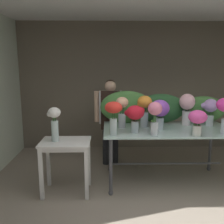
% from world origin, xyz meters
% --- Properties ---
extents(ground_plane, '(7.14, 7.14, 0.00)m').
position_xyz_m(ground_plane, '(0.00, 1.62, 0.00)').
color(ground_plane, gray).
extents(wall_back, '(5.05, 0.12, 2.71)m').
position_xyz_m(wall_back, '(0.00, 3.25, 1.36)').
color(wall_back, '#706656').
rests_on(wall_back, ground).
extents(display_table_glass, '(1.94, 1.00, 0.87)m').
position_xyz_m(display_table_glass, '(0.31, 1.52, 0.74)').
color(display_table_glass, '#A8C9BF').
rests_on(display_table_glass, ground).
extents(side_table_white, '(0.69, 0.50, 0.77)m').
position_xyz_m(side_table_white, '(-1.19, 1.22, 0.65)').
color(side_table_white, white).
rests_on(side_table_white, ground).
extents(florist, '(0.58, 0.24, 1.56)m').
position_xyz_m(florist, '(-0.54, 2.24, 0.96)').
color(florist, '#232328').
rests_on(florist, ground).
extents(foliage_backdrop, '(2.09, 0.27, 0.54)m').
position_xyz_m(foliage_backdrop, '(0.29, 1.90, 1.11)').
color(foliage_backdrop, '#477F3D').
rests_on(foliage_backdrop, display_table_glass).
extents(vase_rosy_anemones, '(0.20, 0.20, 0.47)m').
position_xyz_m(vase_rosy_anemones, '(0.04, 1.14, 1.16)').
color(vase_rosy_anemones, silver).
rests_on(vase_rosy_anemones, display_table_glass).
extents(vase_blush_peonies, '(0.25, 0.25, 0.51)m').
position_xyz_m(vase_blush_peonies, '(0.67, 1.74, 1.17)').
color(vase_blush_peonies, silver).
rests_on(vase_blush_peonies, display_table_glass).
extents(vase_crimson_hydrangea, '(0.29, 0.26, 0.39)m').
position_xyz_m(vase_crimson_hydrangea, '(-0.20, 1.31, 1.13)').
color(vase_crimson_hydrangea, silver).
rests_on(vase_crimson_hydrangea, display_table_glass).
extents(vase_scarlet_roses, '(0.24, 0.24, 0.47)m').
position_xyz_m(vase_scarlet_roses, '(-0.52, 1.19, 1.18)').
color(vase_scarlet_roses, silver).
rests_on(vase_scarlet_roses, display_table_glass).
extents(vase_violet_stock, '(0.28, 0.28, 0.45)m').
position_xyz_m(vase_violet_stock, '(0.18, 1.47, 1.15)').
color(vase_violet_stock, silver).
rests_on(vase_violet_stock, display_table_glass).
extents(vase_fuchsia_dahlias, '(0.25, 0.25, 0.36)m').
position_xyz_m(vase_fuchsia_dahlias, '(0.62, 1.12, 1.09)').
color(vase_fuchsia_dahlias, silver).
rests_on(vase_fuchsia_dahlias, display_table_glass).
extents(vase_lilac_snapdragons, '(0.25, 0.21, 0.44)m').
position_xyz_m(vase_lilac_snapdragons, '(1.01, 1.66, 1.14)').
color(vase_lilac_snapdragons, silver).
rests_on(vase_lilac_snapdragons, display_table_glass).
extents(vase_peach_ranunculus, '(0.19, 0.19, 0.48)m').
position_xyz_m(vase_peach_ranunculus, '(-0.37, 1.59, 1.15)').
color(vase_peach_ranunculus, silver).
rests_on(vase_peach_ranunculus, display_table_glass).
extents(vase_sunset_tulips, '(0.23, 0.22, 0.49)m').
position_xyz_m(vase_sunset_tulips, '(-0.02, 1.63, 1.17)').
color(vase_sunset_tulips, silver).
rests_on(vase_sunset_tulips, display_table_glass).
extents(vase_white_roses_tall, '(0.18, 0.17, 0.48)m').
position_xyz_m(vase_white_roses_tall, '(-1.33, 1.22, 1.05)').
color(vase_white_roses_tall, silver).
rests_on(vase_white_roses_tall, side_table_white).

